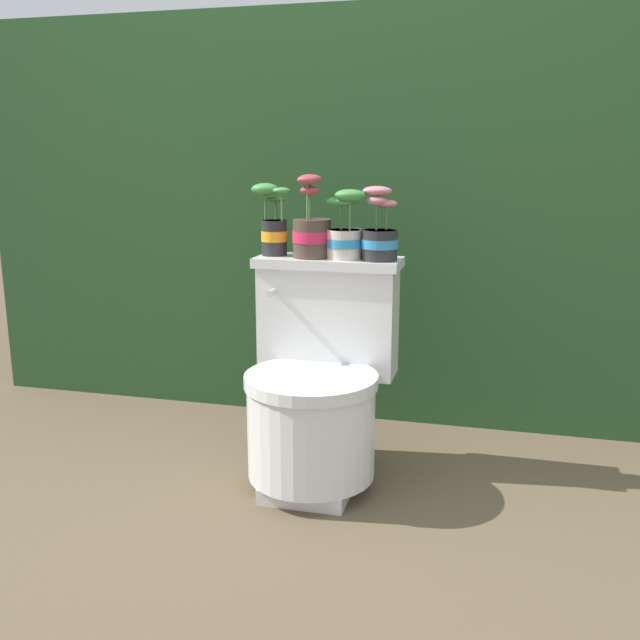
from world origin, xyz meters
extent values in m
plane|color=brown|center=(0.00, 0.00, 0.00)|extent=(12.00, 12.00, 0.00)
cube|color=#234723|center=(0.00, 1.02, 0.76)|extent=(2.91, 0.76, 1.52)
cube|color=silver|center=(0.09, 0.01, 0.02)|extent=(0.26, 0.30, 0.05)
cylinder|color=silver|center=(0.09, 0.01, 0.19)|extent=(0.39, 0.39, 0.28)
cylinder|color=silver|center=(0.09, 0.01, 0.35)|extent=(0.40, 0.40, 0.04)
cube|color=silver|center=(0.09, 0.22, 0.48)|extent=(0.44, 0.16, 0.35)
cube|color=silver|center=(0.09, 0.22, 0.67)|extent=(0.46, 0.18, 0.03)
cylinder|color=silver|center=(-0.06, 0.12, 0.59)|extent=(0.02, 0.05, 0.02)
cylinder|color=#262628|center=(-0.09, 0.23, 0.74)|extent=(0.08, 0.08, 0.11)
cylinder|color=orange|center=(-0.09, 0.23, 0.75)|extent=(0.08, 0.08, 0.03)
cylinder|color=#332319|center=(-0.09, 0.23, 0.79)|extent=(0.08, 0.08, 0.01)
cylinder|color=#4C753D|center=(-0.10, 0.27, 0.83)|extent=(0.01, 0.01, 0.06)
ellipsoid|color=#387F38|center=(-0.10, 0.27, 0.86)|extent=(0.06, 0.04, 0.02)
cylinder|color=#4C753D|center=(-0.12, 0.24, 0.84)|extent=(0.01, 0.01, 0.08)
ellipsoid|color=#387F38|center=(-0.12, 0.24, 0.90)|extent=(0.09, 0.06, 0.04)
cylinder|color=#4C753D|center=(-0.06, 0.22, 0.84)|extent=(0.01, 0.01, 0.09)
ellipsoid|color=#387F38|center=(-0.06, 0.22, 0.89)|extent=(0.06, 0.04, 0.02)
cylinder|color=#47382D|center=(0.04, 0.21, 0.75)|extent=(0.12, 0.12, 0.12)
cylinder|color=#D1234C|center=(0.04, 0.21, 0.75)|extent=(0.12, 0.12, 0.04)
cylinder|color=#332319|center=(0.04, 0.21, 0.80)|extent=(0.11, 0.11, 0.01)
cylinder|color=#4C753D|center=(0.04, 0.17, 0.86)|extent=(0.01, 0.01, 0.11)
ellipsoid|color=#93333D|center=(0.04, 0.17, 0.93)|extent=(0.07, 0.05, 0.03)
cylinder|color=#4C753D|center=(0.04, 0.19, 0.85)|extent=(0.01, 0.01, 0.08)
ellipsoid|color=#93333D|center=(0.04, 0.19, 0.90)|extent=(0.06, 0.04, 0.03)
cylinder|color=#4C753D|center=(0.04, 0.19, 0.86)|extent=(0.01, 0.01, 0.12)
ellipsoid|color=#93333D|center=(0.04, 0.19, 0.93)|extent=(0.07, 0.05, 0.03)
cylinder|color=beige|center=(0.15, 0.21, 0.73)|extent=(0.11, 0.11, 0.09)
cylinder|color=#2D84BC|center=(0.15, 0.21, 0.74)|extent=(0.11, 0.11, 0.03)
cylinder|color=#332319|center=(0.15, 0.21, 0.77)|extent=(0.10, 0.10, 0.01)
cylinder|color=#4C753D|center=(0.14, 0.20, 0.82)|extent=(0.01, 0.01, 0.08)
ellipsoid|color=#387F38|center=(0.14, 0.20, 0.86)|extent=(0.10, 0.07, 0.03)
cylinder|color=#4C753D|center=(0.17, 0.18, 0.83)|extent=(0.01, 0.01, 0.10)
ellipsoid|color=#387F38|center=(0.17, 0.18, 0.88)|extent=(0.10, 0.07, 0.04)
cylinder|color=#262628|center=(0.26, 0.20, 0.73)|extent=(0.11, 0.11, 0.09)
cylinder|color=#2D84BC|center=(0.26, 0.20, 0.74)|extent=(0.11, 0.11, 0.03)
cylinder|color=#332319|center=(0.26, 0.20, 0.77)|extent=(0.10, 0.10, 0.01)
cylinder|color=#4C753D|center=(0.24, 0.21, 0.83)|extent=(0.01, 0.01, 0.11)
ellipsoid|color=#B26B75|center=(0.24, 0.21, 0.90)|extent=(0.09, 0.06, 0.03)
cylinder|color=#4C753D|center=(0.25, 0.20, 0.82)|extent=(0.01, 0.01, 0.08)
ellipsoid|color=#B26B75|center=(0.25, 0.20, 0.87)|extent=(0.07, 0.05, 0.03)
cylinder|color=#4C753D|center=(0.27, 0.21, 0.82)|extent=(0.01, 0.01, 0.07)
ellipsoid|color=#B26B75|center=(0.27, 0.21, 0.86)|extent=(0.07, 0.05, 0.02)
camera|label=1|loc=(0.62, -1.94, 1.00)|focal=40.00mm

